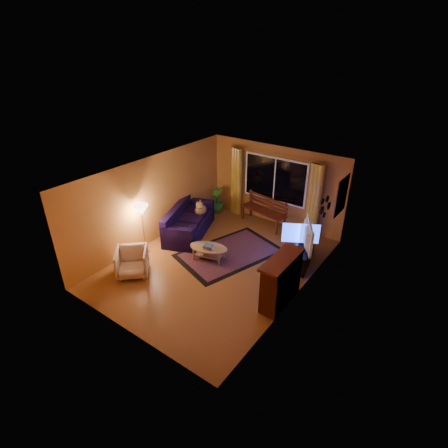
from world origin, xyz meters
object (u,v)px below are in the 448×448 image
Objects in this scene: floor_lamp at (143,229)px; bench at (263,218)px; tv_console at (302,255)px; sofa at (189,220)px; coffee_table at (209,253)px; armchair at (132,261)px.

bench is at bearing 60.80° from floor_lamp.
floor_lamp is at bearing -164.70° from tv_console.
floor_lamp reaches higher than sofa.
sofa is at bearing -118.71° from bench.
coffee_table is at bearing -51.08° from sofa.
armchair is 0.60× the size of tv_console.
sofa is 2.42m from armchair.
bench is at bearing 29.94° from armchair.
armchair reaches higher than tv_console.
tv_console reaches higher than coffee_table.
bench is at bearing 28.84° from sofa.
armchair reaches higher than bench.
floor_lamp is 4.29m from tv_console.
bench is 2.58m from coffee_table.
floor_lamp is at bearing 77.58° from armchair.
bench reaches higher than coffee_table.
coffee_table is (1.13, 1.64, -0.20)m from armchair.
armchair is (-1.30, -4.22, 0.15)m from bench.
armchair is at bearing -59.49° from floor_lamp.
floor_lamp reaches higher than tv_console.
armchair is 2.00m from coffee_table.
coffee_table is at bearing -82.56° from bench.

